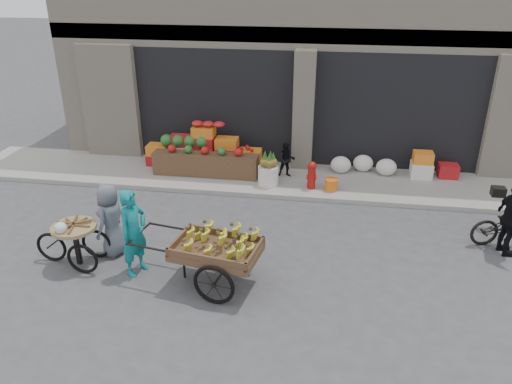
% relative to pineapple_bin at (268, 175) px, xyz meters
% --- Properties ---
extents(ground, '(80.00, 80.00, 0.00)m').
position_rel_pineapple_bin_xyz_m(ground, '(0.75, -3.60, -0.37)').
color(ground, '#424244').
rests_on(ground, ground).
extents(sidewalk, '(18.00, 2.20, 0.12)m').
position_rel_pineapple_bin_xyz_m(sidewalk, '(0.75, 0.50, -0.31)').
color(sidewalk, gray).
rests_on(sidewalk, ground).
extents(building, '(14.00, 6.45, 7.00)m').
position_rel_pineapple_bin_xyz_m(building, '(0.75, 4.43, 3.00)').
color(building, beige).
rests_on(building, ground).
extents(fruit_display, '(3.10, 1.12, 1.24)m').
position_rel_pineapple_bin_xyz_m(fruit_display, '(-1.73, 0.78, 0.30)').
color(fruit_display, '#AD181C').
rests_on(fruit_display, sidewalk).
extents(pineapple_bin, '(0.52, 0.52, 0.50)m').
position_rel_pineapple_bin_xyz_m(pineapple_bin, '(0.00, 0.00, 0.00)').
color(pineapple_bin, silver).
rests_on(pineapple_bin, sidewalk).
extents(fire_hydrant, '(0.22, 0.22, 0.71)m').
position_rel_pineapple_bin_xyz_m(fire_hydrant, '(1.10, -0.05, 0.13)').
color(fire_hydrant, '#A5140F').
rests_on(fire_hydrant, sidewalk).
extents(orange_bucket, '(0.32, 0.32, 0.30)m').
position_rel_pineapple_bin_xyz_m(orange_bucket, '(1.60, -0.10, -0.10)').
color(orange_bucket, orange).
rests_on(orange_bucket, sidewalk).
extents(right_bay_goods, '(3.35, 0.60, 0.70)m').
position_rel_pineapple_bin_xyz_m(right_bay_goods, '(3.36, 1.10, 0.04)').
color(right_bay_goods, silver).
rests_on(right_bay_goods, sidewalk).
extents(seated_person, '(0.51, 0.43, 0.93)m').
position_rel_pineapple_bin_xyz_m(seated_person, '(0.40, 0.60, 0.21)').
color(seated_person, black).
rests_on(seated_person, sidewalk).
extents(banana_cart, '(2.69, 1.45, 1.07)m').
position_rel_pineapple_bin_xyz_m(banana_cart, '(-0.41, -4.24, 0.41)').
color(banana_cart, brown).
rests_on(banana_cart, ground).
extents(vendor_woman, '(0.60, 0.72, 1.69)m').
position_rel_pineapple_bin_xyz_m(vendor_woman, '(-1.94, -4.09, 0.48)').
color(vendor_woman, '#10787D').
rests_on(vendor_woman, ground).
extents(tricycle_cart, '(1.43, 0.87, 0.95)m').
position_rel_pineapple_bin_xyz_m(tricycle_cart, '(-3.16, -4.01, 0.20)').
color(tricycle_cart, '#9E7F51').
rests_on(tricycle_cart, ground).
extents(vendor_grey, '(0.60, 0.81, 1.50)m').
position_rel_pineapple_bin_xyz_m(vendor_grey, '(-2.64, -3.52, 0.38)').
color(vendor_grey, slate).
rests_on(vendor_grey, ground).
extents(bicycle, '(1.80, 0.94, 0.90)m').
position_rel_pineapple_bin_xyz_m(bicycle, '(5.29, -1.95, 0.08)').
color(bicycle, black).
rests_on(bicycle, ground).
extents(cyclist, '(0.56, 0.97, 1.56)m').
position_rel_pineapple_bin_xyz_m(cyclist, '(5.09, -2.35, 0.41)').
color(cyclist, black).
rests_on(cyclist, ground).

